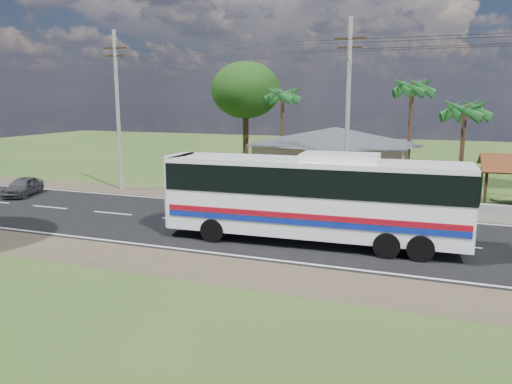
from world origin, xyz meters
The scene contains 12 objects.
ground centered at (0.00, 0.00, 0.00)m, with size 120.00×120.00×0.00m, color #2D4D1B.
road centered at (0.00, 0.00, 0.01)m, with size 120.00×16.00×0.03m.
house centered at (1.00, 13.00, 2.64)m, with size 12.40×10.00×5.00m.
concrete_barrier centered at (12.00, 5.60, 0.45)m, with size 7.00×0.30×0.90m, color #9E9E99.
utility_poles centered at (2.67, 6.49, 5.77)m, with size 32.80×2.22×11.00m.
palm_near centered at (9.50, 11.00, 5.71)m, with size 2.80×2.80×6.70m.
palm_mid centered at (6.00, 15.50, 7.16)m, with size 2.80×2.80×8.20m.
palm_far centered at (-4.00, 16.00, 6.68)m, with size 2.80×2.80×7.70m.
tree_behind_house centered at (-8.00, 18.00, 7.12)m, with size 6.00×6.00×9.61m.
coach_bus centered at (3.11, -1.71, 2.35)m, with size 13.35×3.42×4.11m.
motorcycle centered at (1.80, 6.05, 0.47)m, with size 0.63×1.80×0.94m, color black.
small_car centered at (-17.87, 2.33, 0.63)m, with size 1.48×3.69×1.26m, color #303032.
Camera 1 is at (8.31, -23.01, 6.45)m, focal length 35.00 mm.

